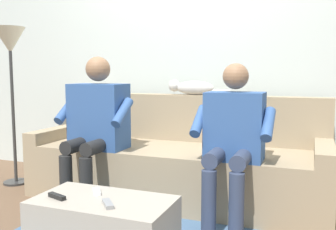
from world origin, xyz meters
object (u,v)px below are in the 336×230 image
object	(u,v)px
person_left_seated	(233,133)
floor_lamp	(10,52)
remote_black	(57,196)
remote_gray	(108,204)
couch	(177,163)
cat_on_backrest	(191,87)
remote_white	(97,192)
person_right_seated	(96,121)

from	to	relation	value
person_left_seated	floor_lamp	xyz separation A→B (m)	(2.17, -0.22, 0.62)
remote_black	remote_gray	bearing A→B (deg)	18.75
couch	floor_lamp	distance (m)	1.89
remote_gray	floor_lamp	xyz separation A→B (m)	(1.69, -1.12, 0.90)
couch	floor_lamp	world-z (taller)	floor_lamp
remote_gray	floor_lamp	bearing A→B (deg)	-164.83
remote_black	remote_gray	xyz separation A→B (m)	(-0.33, -0.00, -0.00)
cat_on_backrest	floor_lamp	size ratio (longest dim) A/B	0.39
remote_gray	remote_white	bearing A→B (deg)	-174.71
person_right_seated	remote_black	world-z (taller)	person_right_seated
remote_black	person_left_seated	bearing A→B (deg)	66.63
person_left_seated	cat_on_backrest	distance (m)	0.92
cat_on_backrest	remote_white	world-z (taller)	cat_on_backrest
person_left_seated	remote_black	xyz separation A→B (m)	(0.81, 0.91, -0.27)
remote_white	floor_lamp	size ratio (longest dim) A/B	0.07
person_left_seated	remote_white	xyz separation A→B (m)	(0.65, 0.75, -0.27)
person_right_seated	remote_white	size ratio (longest dim) A/B	10.92
person_right_seated	remote_black	bearing A→B (deg)	108.76
remote_gray	floor_lamp	distance (m)	2.22
person_left_seated	remote_gray	bearing A→B (deg)	61.84
cat_on_backrest	remote_white	bearing A→B (deg)	84.97
couch	remote_black	bearing A→B (deg)	79.29
person_left_seated	remote_black	size ratio (longest dim) A/B	8.70
remote_white	cat_on_backrest	bearing A→B (deg)	139.43
floor_lamp	remote_black	bearing A→B (deg)	140.33
cat_on_backrest	remote_white	xyz separation A→B (m)	(0.13, 1.44, -0.56)
floor_lamp	couch	bearing A→B (deg)	-173.26
person_left_seated	floor_lamp	size ratio (longest dim) A/B	0.76
cat_on_backrest	remote_black	xyz separation A→B (m)	(0.29, 1.61, -0.56)
person_right_seated	remote_gray	bearing A→B (deg)	124.72
person_right_seated	remote_black	distance (m)	1.03
person_right_seated	cat_on_backrest	world-z (taller)	person_right_seated
cat_on_backrest	remote_gray	world-z (taller)	cat_on_backrest
cat_on_backrest	couch	bearing A→B (deg)	82.55
remote_gray	remote_white	size ratio (longest dim) A/B	1.20
remote_black	floor_lamp	bearing A→B (deg)	158.78
cat_on_backrest	floor_lamp	world-z (taller)	floor_lamp
person_left_seated	remote_gray	size ratio (longest dim) A/B	8.65
person_right_seated	remote_white	xyz separation A→B (m)	(-0.48, 0.77, -0.31)
person_left_seated	remote_white	size ratio (longest dim) A/B	10.35
person_left_seated	remote_gray	xyz separation A→B (m)	(0.49, 0.91, -0.27)
couch	person_left_seated	size ratio (longest dim) A/B	2.18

